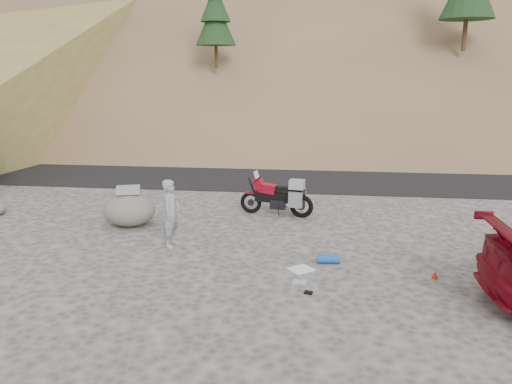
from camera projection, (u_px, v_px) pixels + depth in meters
ground at (270, 249)px, 11.85m from camera, size 140.00×140.00×0.00m
road at (290, 173)px, 20.53m from camera, size 120.00×7.00×0.05m
motorcycle at (280, 197)px, 14.45m from camera, size 2.18×0.85×1.31m
man at (173, 246)px, 12.06m from camera, size 0.49×0.66×1.64m
boulder at (129, 209)px, 13.51m from camera, size 1.52×1.33×1.10m
gear_white_cloth at (301, 269)px, 10.62m from camera, size 0.63×0.62×0.02m
gear_blue_mat at (329, 259)px, 10.96m from camera, size 0.50×0.22×0.20m
gear_funnel at (435, 275)px, 10.14m from camera, size 0.17×0.17×0.17m
gear_glove_a at (308, 293)px, 9.48m from camera, size 0.17×0.14×0.04m
gear_blue_cloth at (299, 282)px, 9.99m from camera, size 0.29×0.22×0.01m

